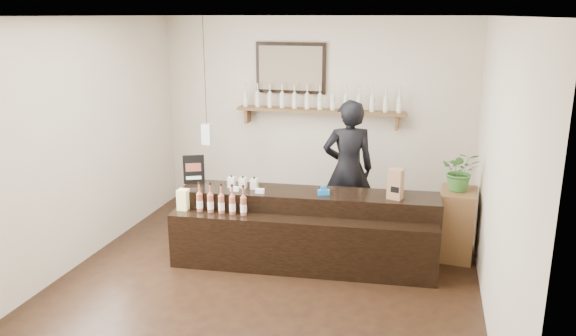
# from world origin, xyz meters

# --- Properties ---
(ground) EXTENTS (5.00, 5.00, 0.00)m
(ground) POSITION_xyz_m (0.00, 0.00, 0.00)
(ground) COLOR black
(ground) RESTS_ON ground
(room_shell) EXTENTS (5.00, 5.00, 5.00)m
(room_shell) POSITION_xyz_m (0.00, 0.00, 1.70)
(room_shell) COLOR beige
(room_shell) RESTS_ON ground
(back_wall_decor) EXTENTS (2.66, 0.96, 1.69)m
(back_wall_decor) POSITION_xyz_m (-0.14, 2.37, 1.75)
(back_wall_decor) COLOR brown
(back_wall_decor) RESTS_ON ground
(counter) EXTENTS (3.02, 1.01, 0.98)m
(counter) POSITION_xyz_m (0.30, 0.59, 0.39)
(counter) COLOR black
(counter) RESTS_ON ground
(promo_sign) EXTENTS (0.24, 0.12, 0.35)m
(promo_sign) POSITION_xyz_m (-1.10, 0.67, 1.01)
(promo_sign) COLOR black
(promo_sign) RESTS_ON counter
(paper_bag) EXTENTS (0.18, 0.16, 0.34)m
(paper_bag) POSITION_xyz_m (1.29, 0.69, 1.01)
(paper_bag) COLOR #906645
(paper_bag) RESTS_ON counter
(tape_dispenser) EXTENTS (0.14, 0.09, 0.11)m
(tape_dispenser) POSITION_xyz_m (0.50, 0.63, 0.88)
(tape_dispenser) COLOR blue
(tape_dispenser) RESTS_ON counter
(side_cabinet) EXTENTS (0.46, 0.60, 0.83)m
(side_cabinet) POSITION_xyz_m (2.00, 1.21, 0.41)
(side_cabinet) COLOR brown
(side_cabinet) RESTS_ON ground
(potted_plant) EXTENTS (0.43, 0.37, 0.48)m
(potted_plant) POSITION_xyz_m (2.00, 1.21, 1.07)
(potted_plant) COLOR #356B2A
(potted_plant) RESTS_ON side_cabinet
(shopkeeper) EXTENTS (0.85, 0.69, 2.03)m
(shopkeeper) POSITION_xyz_m (0.64, 1.55, 1.02)
(shopkeeper) COLOR black
(shopkeeper) RESTS_ON ground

